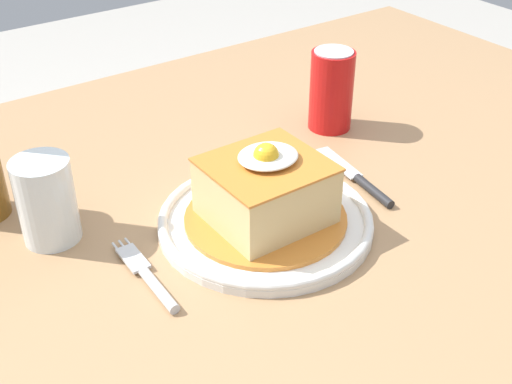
{
  "coord_description": "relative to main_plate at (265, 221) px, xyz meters",
  "views": [
    {
      "loc": [
        -0.43,
        -0.61,
        1.23
      ],
      "look_at": [
        -0.03,
        -0.06,
        0.79
      ],
      "focal_mm": 46.98,
      "sensor_mm": 36.0,
      "label": 1
    }
  ],
  "objects": [
    {
      "name": "knife",
      "position": [
        0.16,
        -0.0,
        -0.0
      ],
      "size": [
        0.04,
        0.17,
        0.01
      ],
      "color": "#262628",
      "rests_on": "dining_table"
    },
    {
      "name": "soda_can",
      "position": [
        0.24,
        0.16,
        0.05
      ],
      "size": [
        0.07,
        0.07,
        0.12
      ],
      "color": "red",
      "rests_on": "dining_table"
    },
    {
      "name": "drinking_glass",
      "position": [
        -0.22,
        0.13,
        0.04
      ],
      "size": [
        0.07,
        0.07,
        0.1
      ],
      "color": "gold",
      "rests_on": "dining_table"
    },
    {
      "name": "fork",
      "position": [
        -0.16,
        -0.01,
        -0.0
      ],
      "size": [
        0.02,
        0.14,
        0.01
      ],
      "color": "silver",
      "rests_on": "dining_table"
    },
    {
      "name": "sandwich_meal",
      "position": [
        0.0,
        0.0,
        0.04
      ],
      "size": [
        0.2,
        0.2,
        0.11
      ],
      "color": "orange",
      "rests_on": "main_plate"
    },
    {
      "name": "main_plate",
      "position": [
        0.0,
        0.0,
        0.0
      ],
      "size": [
        0.26,
        0.26,
        0.02
      ],
      "color": "white",
      "rests_on": "dining_table"
    },
    {
      "name": "dining_table",
      "position": [
        0.03,
        0.08,
        -0.11
      ],
      "size": [
        1.42,
        0.92,
        0.75
      ],
      "color": "#A87F56",
      "rests_on": "ground_plane"
    }
  ]
}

